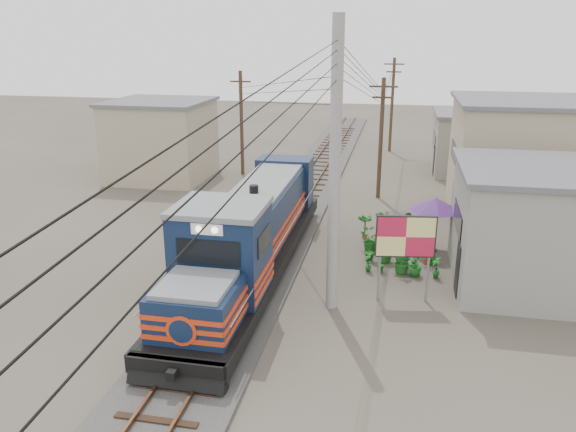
% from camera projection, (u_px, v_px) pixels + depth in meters
% --- Properties ---
extents(ground, '(120.00, 120.00, 0.00)m').
position_uv_depth(ground, '(241.00, 292.00, 21.36)').
color(ground, '#473F35').
rests_on(ground, ground).
extents(ballast, '(3.60, 70.00, 0.16)m').
position_uv_depth(ballast, '(291.00, 212.00, 30.65)').
color(ballast, '#595651').
rests_on(ballast, ground).
extents(track, '(1.15, 70.00, 0.12)m').
position_uv_depth(track, '(291.00, 208.00, 30.60)').
color(track, '#51331E').
rests_on(track, ground).
extents(locomotive, '(2.96, 16.13, 4.00)m').
position_uv_depth(locomotive, '(251.00, 235.00, 22.26)').
color(locomotive, black).
rests_on(locomotive, ground).
extents(utility_pole_main, '(0.40, 0.40, 10.00)m').
position_uv_depth(utility_pole_main, '(335.00, 172.00, 18.68)').
color(utility_pole_main, '#9E9B93').
rests_on(utility_pole_main, ground).
extents(wooden_pole_mid, '(1.60, 0.24, 7.00)m').
position_uv_depth(wooden_pole_mid, '(381.00, 136.00, 32.42)').
color(wooden_pole_mid, '#4C3826').
rests_on(wooden_pole_mid, ground).
extents(wooden_pole_far, '(1.60, 0.24, 7.50)m').
position_uv_depth(wooden_pole_far, '(392.00, 103.00, 45.32)').
color(wooden_pole_far, '#4C3826').
rests_on(wooden_pole_far, ground).
extents(wooden_pole_left, '(1.60, 0.24, 7.00)m').
position_uv_depth(wooden_pole_left, '(241.00, 121.00, 37.91)').
color(wooden_pole_left, '#4C3826').
rests_on(wooden_pole_left, ground).
extents(power_lines, '(9.65, 19.00, 3.30)m').
position_uv_depth(power_lines, '(283.00, 73.00, 26.94)').
color(power_lines, black).
rests_on(power_lines, ground).
extents(shophouse_front, '(7.35, 6.30, 4.70)m').
position_uv_depth(shophouse_front, '(553.00, 228.00, 21.28)').
color(shophouse_front, gray).
rests_on(shophouse_front, ground).
extents(shophouse_mid, '(8.40, 7.35, 6.20)m').
position_uv_depth(shophouse_mid, '(534.00, 159.00, 29.24)').
color(shophouse_mid, tan).
rests_on(shophouse_mid, ground).
extents(shophouse_back, '(6.30, 6.30, 4.20)m').
position_uv_depth(shophouse_back, '(479.00, 142.00, 39.15)').
color(shophouse_back, gray).
rests_on(shophouse_back, ground).
extents(shophouse_left, '(6.30, 6.30, 5.20)m').
position_uv_depth(shophouse_left, '(161.00, 140.00, 37.31)').
color(shophouse_left, tan).
rests_on(shophouse_left, ground).
extents(billboard, '(2.13, 0.44, 3.30)m').
position_uv_depth(billboard, '(406.00, 239.00, 19.92)').
color(billboard, '#99999E').
rests_on(billboard, ground).
extents(market_umbrella, '(2.50, 2.50, 2.50)m').
position_uv_depth(market_umbrella, '(435.00, 204.00, 24.72)').
color(market_umbrella, black).
rests_on(market_umbrella, ground).
extents(vendor, '(0.61, 0.44, 1.56)m').
position_uv_depth(vendor, '(407.00, 228.00, 25.96)').
color(vendor, black).
rests_on(vendor, ground).
extents(plant_nursery, '(3.57, 3.31, 1.09)m').
position_uv_depth(plant_nursery, '(391.00, 253.00, 23.81)').
color(plant_nursery, '#1D651E').
rests_on(plant_nursery, ground).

